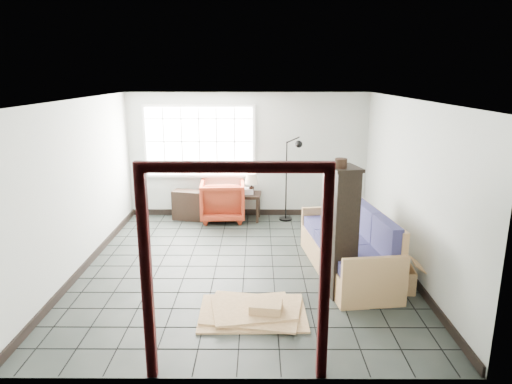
{
  "coord_description": "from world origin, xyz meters",
  "views": [
    {
      "loc": [
        0.21,
        -6.7,
        2.96
      ],
      "look_at": [
        0.18,
        0.3,
        1.14
      ],
      "focal_mm": 32.0,
      "sensor_mm": 36.0,
      "label": 1
    }
  ],
  "objects_px": {
    "armchair": "(223,198)",
    "futon_sofa": "(351,248)",
    "side_table": "(248,198)",
    "tall_shelf": "(341,231)"
  },
  "relations": [
    {
      "from": "armchair",
      "to": "futon_sofa",
      "type": "bearing_deg",
      "value": 126.48
    },
    {
      "from": "side_table",
      "to": "futon_sofa",
      "type": "bearing_deg",
      "value": -57.7
    },
    {
      "from": "armchair",
      "to": "side_table",
      "type": "relative_size",
      "value": 1.63
    },
    {
      "from": "armchair",
      "to": "side_table",
      "type": "xyz_separation_m",
      "value": [
        0.53,
        0.0,
        0.01
      ]
    },
    {
      "from": "tall_shelf",
      "to": "side_table",
      "type": "bearing_deg",
      "value": 98.85
    },
    {
      "from": "futon_sofa",
      "to": "side_table",
      "type": "bearing_deg",
      "value": 114.9
    },
    {
      "from": "side_table",
      "to": "armchair",
      "type": "bearing_deg",
      "value": 180.0
    },
    {
      "from": "side_table",
      "to": "tall_shelf",
      "type": "distance_m",
      "value": 3.57
    },
    {
      "from": "futon_sofa",
      "to": "tall_shelf",
      "type": "height_order",
      "value": "tall_shelf"
    },
    {
      "from": "armchair",
      "to": "tall_shelf",
      "type": "xyz_separation_m",
      "value": [
        1.85,
        -3.29,
        0.45
      ]
    }
  ]
}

